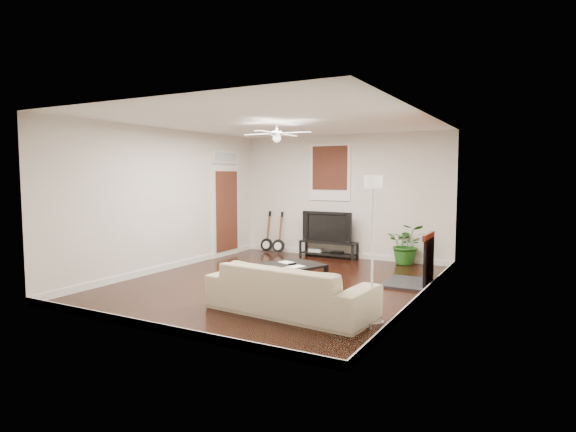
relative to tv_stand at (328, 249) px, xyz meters
The scene contains 14 objects.
room 3.04m from the tv_stand, 85.07° to the right, with size 5.01×6.01×2.81m.
brick_accent 3.48m from the tv_stand, 33.13° to the right, with size 0.02×2.20×2.80m, color brown.
fireplace 3.03m from the tv_stand, 36.12° to the right, with size 0.80×1.10×0.92m, color black.
window_back 1.77m from the tv_stand, 107.63° to the left, with size 1.00×0.06×1.30m, color #33150E.
door_left 2.61m from the tv_stand, 158.38° to the right, with size 0.08×1.00×2.50m, color white.
tv_stand is the anchor object (origin of this frame).
tv 0.53m from the tv_stand, 90.00° to the left, with size 1.19×0.16×0.69m, color black.
coffee_table 2.93m from the tv_stand, 78.77° to the right, with size 0.90×0.90×0.38m, color black.
sofa 4.49m from the tv_stand, 72.95° to the right, with size 2.33×0.91×0.68m, color tan.
floor_lamp 4.91m from the tv_stand, 59.79° to the right, with size 0.31×0.31×1.90m, color silver, non-canonical shape.
potted_plant 1.81m from the tv_stand, ahead, with size 0.79×0.68×0.87m, color #215D1A.
guitar_left 1.67m from the tv_stand, behind, with size 0.31×0.22×1.01m, color black, non-canonical shape.
guitar_right 1.33m from the tv_stand, behind, with size 0.31×0.22×1.01m, color black, non-canonical shape.
ceiling_fan 3.69m from the tv_stand, 85.07° to the right, with size 1.24×1.24×0.32m, color white, non-canonical shape.
Camera 1 is at (4.11, -7.16, 1.90)m, focal length 29.74 mm.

